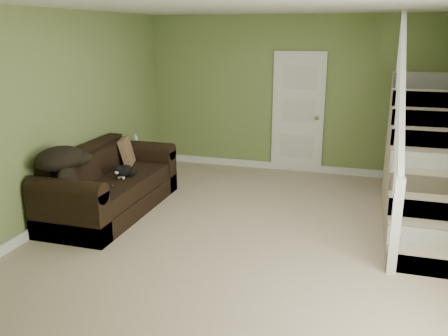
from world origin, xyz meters
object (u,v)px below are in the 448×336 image
Objects in this scene: banana at (105,188)px; side_table at (134,166)px; sofa at (109,187)px; cat at (124,171)px.

side_table is at bearing 89.51° from banana.
banana is (0.50, -1.72, 0.22)m from side_table.
banana is at bearing -73.84° from side_table.
side_table is at bearing 101.51° from sofa.
side_table is 1.80m from banana.
sofa is at bearing 100.01° from banana.
side_table is 1.28m from cat.
sofa reaches higher than banana.
cat is at bearing 77.90° from banana.
banana is at bearing -63.34° from sofa.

